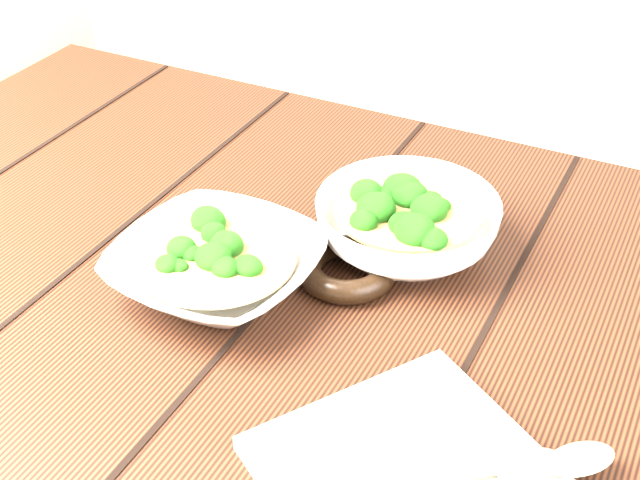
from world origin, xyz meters
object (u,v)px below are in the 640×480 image
at_px(table, 295,389).
at_px(soup_bowl_back, 407,223).
at_px(soup_bowl_front, 216,267).
at_px(trivet, 347,269).

xyz_separation_m(table, soup_bowl_back, (0.07, 0.12, 0.15)).
height_order(soup_bowl_front, trivet, soup_bowl_front).
xyz_separation_m(table, soup_bowl_front, (-0.07, -0.02, 0.15)).
height_order(table, soup_bowl_front, soup_bowl_front).
bearing_deg(trivet, soup_bowl_back, 65.64).
bearing_deg(table, trivet, 57.38).
bearing_deg(soup_bowl_front, trivet, 33.18).
distance_m(soup_bowl_back, trivet, 0.08).
bearing_deg(trivet, soup_bowl_front, -146.82).
bearing_deg(soup_bowl_back, trivet, -114.36).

